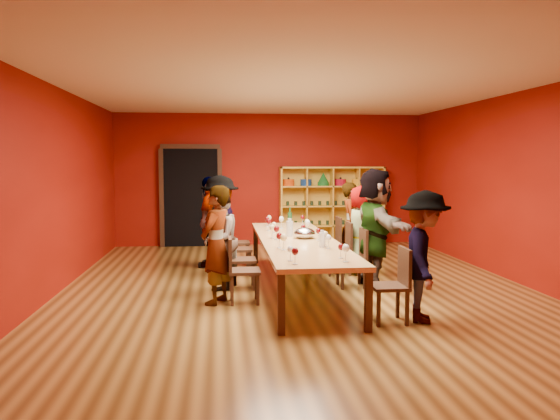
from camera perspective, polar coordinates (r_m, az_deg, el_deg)
The scene contains 44 objects.
room_shell at distance 8.09m, azimuth 1.87°, elevation 2.19°, with size 7.10×9.10×3.04m.
tasting_table at distance 8.17m, azimuth 1.86°, elevation -3.43°, with size 1.10×4.50×0.75m.
doorway at distance 12.47m, azimuth -9.27°, elevation 1.38°, with size 1.40×0.17×2.30m.
shelving_unit at distance 12.61m, azimuth 5.38°, elevation 0.82°, with size 2.40×0.40×1.80m.
chair_person_left_1 at distance 7.41m, azimuth -4.37°, elevation -5.91°, with size 0.42×0.42×0.89m.
person_left_1 at distance 7.36m, azimuth -6.70°, elevation -3.64°, with size 0.58×0.42×1.59m, color white.
chair_person_left_2 at distance 8.24m, azimuth -4.56°, elevation -4.80°, with size 0.42×0.42×0.89m.
person_left_2 at distance 8.20m, azimuth -6.37°, elevation -3.08°, with size 0.73×0.40×1.50m, color #545459.
chair_person_left_3 at distance 9.24m, azimuth -4.75°, elevation -3.73°, with size 0.42×0.42×0.89m.
person_left_3 at distance 9.20m, azimuth -6.27°, elevation -1.61°, with size 1.09×0.45×1.69m, color #121B33.
chair_person_left_4 at distance 10.00m, azimuth -4.87°, elevation -3.07°, with size 0.42×0.42×0.89m.
person_left_4 at distance 9.96m, azimuth -7.31°, elevation -1.23°, with size 0.96×0.44×1.64m, color white.
chair_person_right_0 at distance 6.65m, azimuth 11.96°, elevation -7.26°, with size 0.42×0.42×0.89m.
person_right_0 at distance 6.72m, azimuth 14.86°, elevation -4.70°, with size 1.01×0.42×1.57m, color #5377AB.
chair_person_right_2 at distance 8.41m, azimuth 7.99°, elevation -4.64°, with size 0.42×0.42×0.89m.
person_right_2 at distance 8.43m, azimuth 9.93°, elevation -1.83°, with size 1.68×0.48×1.81m, color #D18C99.
chair_person_right_3 at distance 9.32m, azimuth 6.55°, elevation -3.68°, with size 0.42×0.42×0.89m.
person_right_3 at distance 9.36m, azimuth 8.51°, elevation -2.07°, with size 0.74×0.40×1.51m, color #5A77BA.
chair_person_right_4 at distance 10.12m, azimuth 5.52°, elevation -2.98°, with size 0.42×0.42×0.89m.
person_right_4 at distance 10.16m, azimuth 7.45°, elevation -1.44°, with size 0.56×0.41×1.53m, color #6085C6.
wine_glass_0 at distance 6.33m, azimuth 6.89°, elevation -4.07°, with size 0.08×0.08×0.21m.
wine_glass_1 at distance 7.14m, azimuth 0.39°, elevation -2.96°, with size 0.09×0.09×0.22m.
wine_glass_2 at distance 7.32m, azimuth -0.07°, elevation -2.81°, with size 0.08×0.08×0.21m.
wine_glass_3 at distance 8.26m, azimuth -0.83°, elevation -1.92°, with size 0.08×0.08×0.21m.
wine_glass_4 at distance 8.09m, azimuth -0.37°, elevation -2.06°, with size 0.08×0.08×0.21m.
wine_glass_5 at distance 9.49m, azimuth 0.14°, elevation -1.00°, with size 0.09×0.09×0.21m.
wine_glass_6 at distance 10.04m, azimuth 2.38°, elevation -0.81°, with size 0.07×0.07×0.18m.
wine_glass_7 at distance 9.89m, azimuth -1.13°, elevation -0.85°, with size 0.08×0.08×0.19m.
wine_glass_8 at distance 6.36m, azimuth 1.09°, elevation -4.20°, with size 0.07×0.07×0.18m.
wine_glass_9 at distance 8.05m, azimuth 4.03°, elevation -2.25°, with size 0.07×0.07×0.18m.
wine_glass_10 at distance 6.58m, azimuth 6.39°, elevation -3.92°, with size 0.07×0.07×0.18m.
wine_glass_11 at distance 8.52m, azimuth 2.45°, elevation -1.85°, with size 0.07×0.07×0.18m.
wine_glass_12 at distance 8.91m, azimuth 2.92°, elevation -1.41°, with size 0.08×0.08×0.21m.
wine_glass_13 at distance 7.46m, azimuth 4.72°, elevation -2.65°, with size 0.09×0.09×0.21m.
wine_glass_14 at distance 8.84m, azimuth -0.65°, elevation -1.59°, with size 0.07×0.07×0.18m.
wine_glass_15 at distance 9.22m, azimuth 2.83°, elevation -1.27°, with size 0.08×0.08×0.19m.
wine_glass_16 at distance 6.15m, azimuth 1.58°, elevation -4.43°, with size 0.08×0.08×0.19m.
wine_glass_17 at distance 7.30m, azimuth 5.09°, elevation -2.98°, with size 0.08×0.08×0.19m.
wine_glass_18 at distance 9.15m, azimuth -1.18°, elevation -1.26°, with size 0.08×0.08×0.21m.
wine_glass_19 at distance 9.76m, azimuth -1.36°, elevation -0.98°, with size 0.07×0.07×0.18m.
spittoon_bowl at distance 8.26m, azimuth 2.58°, elevation -2.45°, with size 0.33×0.33×0.18m, color #ADB0B4.
carafe_a at distance 8.48m, azimuth 1.02°, elevation -1.92°, with size 0.14×0.14×0.28m.
carafe_b at distance 7.41m, azimuth 4.44°, elevation -3.10°, with size 0.11×0.11×0.23m.
wine_bottle at distance 9.92m, azimuth 1.04°, elevation -0.89°, with size 0.11×0.11×0.33m.
Camera 1 is at (-1.14, -8.00, 1.90)m, focal length 35.00 mm.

